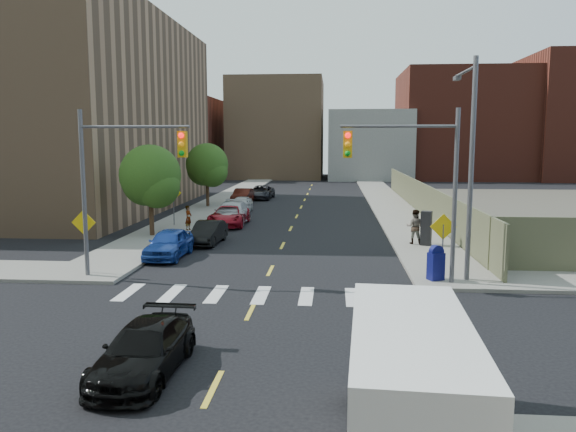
% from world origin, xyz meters
% --- Properties ---
extents(ground, '(160.00, 160.00, 0.00)m').
position_xyz_m(ground, '(0.00, 0.00, 0.00)').
color(ground, black).
rests_on(ground, ground).
extents(sidewalk_nw, '(3.50, 73.00, 0.15)m').
position_xyz_m(sidewalk_nw, '(-7.75, 41.50, 0.07)').
color(sidewalk_nw, gray).
rests_on(sidewalk_nw, ground).
extents(sidewalk_ne, '(3.50, 73.00, 0.15)m').
position_xyz_m(sidewalk_ne, '(7.75, 41.50, 0.07)').
color(sidewalk_ne, gray).
rests_on(sidewalk_ne, ground).
extents(fence_north, '(0.12, 44.00, 2.50)m').
position_xyz_m(fence_north, '(9.60, 28.00, 1.25)').
color(fence_north, '#595A3F').
rests_on(fence_north, ground).
extents(building_nw, '(22.00, 30.00, 16.00)m').
position_xyz_m(building_nw, '(-22.00, 30.00, 8.00)').
color(building_nw, '#8C6B4C').
rests_on(building_nw, ground).
extents(bg_bldg_west, '(14.00, 18.00, 12.00)m').
position_xyz_m(bg_bldg_west, '(-22.00, 70.00, 6.00)').
color(bg_bldg_west, '#592319').
rests_on(bg_bldg_west, ground).
extents(bg_bldg_midwest, '(14.00, 16.00, 15.00)m').
position_xyz_m(bg_bldg_midwest, '(-6.00, 72.00, 7.50)').
color(bg_bldg_midwest, '#8C6B4C').
rests_on(bg_bldg_midwest, ground).
extents(bg_bldg_center, '(12.00, 16.00, 10.00)m').
position_xyz_m(bg_bldg_center, '(8.00, 70.00, 5.00)').
color(bg_bldg_center, gray).
rests_on(bg_bldg_center, ground).
extents(bg_bldg_east, '(18.00, 18.00, 16.00)m').
position_xyz_m(bg_bldg_east, '(22.00, 72.00, 8.00)').
color(bg_bldg_east, '#592319').
rests_on(bg_bldg_east, ground).
extents(bg_bldg_fareast, '(14.00, 16.00, 18.00)m').
position_xyz_m(bg_bldg_fareast, '(38.00, 70.00, 9.00)').
color(bg_bldg_fareast, '#592319').
rests_on(bg_bldg_fareast, ground).
extents(signal_nw, '(4.59, 0.30, 7.00)m').
position_xyz_m(signal_nw, '(-5.98, 6.00, 4.53)').
color(signal_nw, '#59595E').
rests_on(signal_nw, ground).
extents(signal_ne, '(4.59, 0.30, 7.00)m').
position_xyz_m(signal_ne, '(5.98, 6.00, 4.53)').
color(signal_ne, '#59595E').
rests_on(signal_ne, ground).
extents(streetlight_ne, '(0.25, 3.70, 9.00)m').
position_xyz_m(streetlight_ne, '(8.20, 6.90, 5.22)').
color(streetlight_ne, '#59595E').
rests_on(streetlight_ne, ground).
extents(warn_sign_nw, '(1.06, 0.06, 2.83)m').
position_xyz_m(warn_sign_nw, '(-7.80, 6.50, 1.99)').
color(warn_sign_nw, '#59595E').
rests_on(warn_sign_nw, ground).
extents(warn_sign_ne, '(1.06, 0.06, 2.83)m').
position_xyz_m(warn_sign_ne, '(7.20, 6.50, 1.99)').
color(warn_sign_ne, '#59595E').
rests_on(warn_sign_ne, ground).
extents(warn_sign_midwest, '(1.06, 0.06, 2.83)m').
position_xyz_m(warn_sign_midwest, '(-7.80, 20.00, 1.99)').
color(warn_sign_midwest, '#59595E').
rests_on(warn_sign_midwest, ground).
extents(tree_west_near, '(3.66, 3.64, 5.52)m').
position_xyz_m(tree_west_near, '(-8.00, 16.05, 3.48)').
color(tree_west_near, '#332114').
rests_on(tree_west_near, ground).
extents(tree_west_far, '(3.66, 3.64, 5.52)m').
position_xyz_m(tree_west_far, '(-8.00, 31.05, 3.48)').
color(tree_west_far, '#332114').
rests_on(tree_west_far, ground).
extents(parked_car_blue, '(1.76, 4.21, 1.43)m').
position_xyz_m(parked_car_blue, '(-5.30, 10.37, 0.71)').
color(parked_car_blue, '#1B3C95').
rests_on(parked_car_blue, ground).
extents(parked_car_black, '(1.59, 3.94, 1.27)m').
position_xyz_m(parked_car_black, '(-4.20, 14.21, 0.64)').
color(parked_car_black, black).
rests_on(parked_car_black, ground).
extents(parked_car_red, '(2.28, 4.94, 1.37)m').
position_xyz_m(parked_car_red, '(-4.27, 20.92, 0.69)').
color(parked_car_red, maroon).
rests_on(parked_car_red, ground).
extents(parked_car_silver, '(2.24, 5.36, 1.55)m').
position_xyz_m(parked_car_silver, '(-4.20, 21.61, 0.77)').
color(parked_car_silver, '#B9BBC1').
rests_on(parked_car_silver, ground).
extents(parked_car_white, '(1.66, 3.79, 1.27)m').
position_xyz_m(parked_car_white, '(-4.66, 28.45, 0.64)').
color(parked_car_white, '#BCBCBC').
rests_on(parked_car_white, ground).
extents(parked_car_maroon, '(1.64, 4.22, 1.37)m').
position_xyz_m(parked_car_maroon, '(-5.50, 34.26, 0.68)').
color(parked_car_maroon, '#3F130C').
rests_on(parked_car_maroon, ground).
extents(parked_car_grey, '(2.43, 4.87, 1.32)m').
position_xyz_m(parked_car_grey, '(-4.35, 38.43, 0.66)').
color(parked_car_grey, '#222227').
rests_on(parked_car_grey, ground).
extents(black_sedan, '(1.88, 4.35, 1.25)m').
position_xyz_m(black_sedan, '(-1.86, -3.32, 0.62)').
color(black_sedan, black).
rests_on(black_sedan, ground).
extents(cargo_van, '(2.57, 5.64, 2.53)m').
position_xyz_m(cargo_van, '(4.20, -6.28, 1.33)').
color(cargo_van, white).
rests_on(cargo_van, ground).
extents(mailbox, '(0.72, 0.65, 1.43)m').
position_xyz_m(mailbox, '(6.92, 6.31, 0.84)').
color(mailbox, '#0F135A').
rests_on(mailbox, sidewalk_ne).
extents(payphone, '(0.66, 0.60, 1.85)m').
position_xyz_m(payphone, '(7.76, 13.96, 1.07)').
color(payphone, black).
rests_on(payphone, sidewalk_ne).
extents(pedestrian_west, '(0.48, 0.63, 1.55)m').
position_xyz_m(pedestrian_west, '(-6.30, 18.00, 0.93)').
color(pedestrian_west, gray).
rests_on(pedestrian_west, sidewalk_nw).
extents(pedestrian_east, '(1.06, 0.92, 1.88)m').
position_xyz_m(pedestrian_east, '(7.20, 14.36, 1.09)').
color(pedestrian_east, gray).
rests_on(pedestrian_east, sidewalk_ne).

